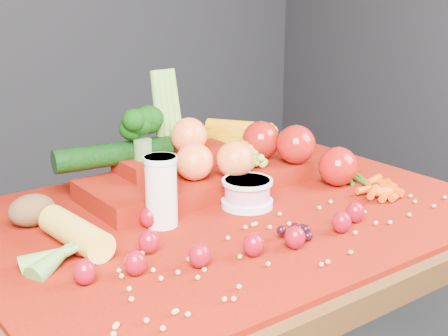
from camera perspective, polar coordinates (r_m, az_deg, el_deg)
table at (r=1.35m, az=0.51°, el=-8.15°), size 1.10×0.80×0.75m
red_cloth at (r=1.31m, az=0.53°, el=-4.15°), size 1.05×0.75×0.01m
milk_glass at (r=1.21m, az=-5.77°, el=-1.90°), size 0.07×0.07×0.14m
yogurt_bowl at (r=1.32m, az=2.14°, el=-2.22°), size 0.11×0.11×0.06m
strawberry_scatter at (r=1.11m, az=-1.40°, el=-6.45°), size 0.58×0.28×0.05m
dark_grape_cluster at (r=1.17m, az=6.66°, el=-5.98°), size 0.06×0.05×0.03m
soybean_scatter at (r=1.16m, az=6.54°, el=-6.54°), size 0.84×0.24×0.01m
corn_ear at (r=1.12m, az=-14.22°, el=-7.00°), size 0.19×0.24×0.06m
potato at (r=1.27m, az=-17.17°, el=-3.71°), size 0.09×0.07×0.06m
baby_carrot_pile at (r=1.43m, az=14.05°, el=-1.80°), size 0.18×0.17×0.03m
green_bean_pile at (r=1.52m, az=11.29°, el=-0.91°), size 0.14×0.12×0.01m
produce_mound at (r=1.43m, az=-1.28°, el=0.68°), size 0.62×0.38×0.27m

